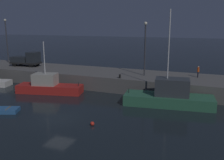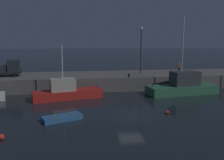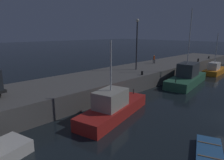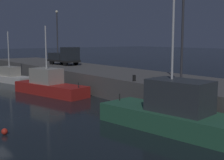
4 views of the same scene
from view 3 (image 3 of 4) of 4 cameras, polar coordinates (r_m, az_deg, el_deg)
The scene contains 10 objects.
pier_quay at distance 27.73m, azimuth 0.05°, elevation -0.18°, with size 70.54×8.10×2.05m.
fishing_boat_blue at distance 18.32m, azimuth 0.34°, elevation -7.79°, with size 9.16×4.50×6.95m.
fishing_boat_white at distance 42.15m, azimuth 27.46°, elevation 2.63°, with size 7.69×2.82×7.44m.
fishing_boat_orange at distance 31.68m, azimuth 20.65°, elevation 0.81°, with size 10.41×4.57×10.77m.
dinghy_orange_near at distance 14.60m, azimuth 26.10°, elevation -18.38°, with size 4.03×2.80×0.48m.
lamp_post_east at distance 30.16m, azimuth 7.14°, elevation 11.22°, with size 0.44×0.44×7.44m.
dockworker at distance 37.11m, azimuth 11.98°, elevation 6.03°, with size 0.32×0.41×1.55m.
bollard_west at distance 47.95m, azimuth 26.00°, elevation 5.84°, with size 0.28×0.28×0.50m, color black.
bollard_central at distance 41.93m, azimuth 23.46°, elevation 5.25°, with size 0.28×0.28×0.61m, color black.
bollard_east at distance 26.79m, azimuth 8.62°, elevation 2.00°, with size 0.28×0.28×0.52m, color black.
Camera 3 is at (-18.97, -4.09, 7.61)m, focal length 31.90 mm.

